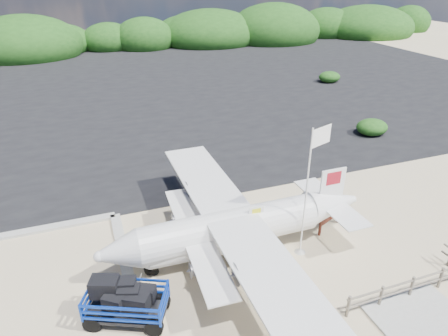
# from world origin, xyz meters

# --- Properties ---
(ground) EXTENTS (160.00, 160.00, 0.00)m
(ground) POSITION_xyz_m (0.00, 0.00, 0.00)
(ground) COLOR beige
(asphalt_apron) EXTENTS (90.00, 50.00, 0.04)m
(asphalt_apron) POSITION_xyz_m (0.00, 30.00, 0.00)
(asphalt_apron) COLOR #B2B2B2
(asphalt_apron) RESTS_ON ground
(lagoon) EXTENTS (9.00, 7.00, 0.40)m
(lagoon) POSITION_xyz_m (-9.00, 1.50, 0.00)
(lagoon) COLOR #B2B2B2
(lagoon) RESTS_ON ground
(walkway_pad) EXTENTS (3.50, 2.50, 0.10)m
(walkway_pad) POSITION_xyz_m (5.50, -6.00, 0.00)
(walkway_pad) COLOR #B2B2B2
(walkway_pad) RESTS_ON ground
(vegetation_band) EXTENTS (124.00, 8.00, 4.40)m
(vegetation_band) POSITION_xyz_m (0.00, 55.00, 0.00)
(vegetation_band) COLOR #B2B2B2
(vegetation_band) RESTS_ON ground
(fence) EXTENTS (6.40, 2.00, 1.10)m
(fence) POSITION_xyz_m (6.00, -5.00, 0.00)
(fence) COLOR #B2B2B2
(fence) RESTS_ON ground
(baggage_cart) EXTENTS (3.65, 2.98, 1.59)m
(baggage_cart) POSITION_xyz_m (-4.80, -2.26, 0.00)
(baggage_cart) COLOR #0B32AB
(baggage_cart) RESTS_ON ground
(flagpole) EXTENTS (1.34, 0.91, 6.19)m
(flagpole) POSITION_xyz_m (3.27, -1.00, 0.00)
(flagpole) COLOR white
(flagpole) RESTS_ON ground
(signboard) EXTENTS (1.78, 0.88, 1.53)m
(signboard) POSITION_xyz_m (5.58, 0.13, 0.00)
(signboard) COLOR #532217
(signboard) RESTS_ON ground
(crew_a) EXTENTS (0.71, 0.50, 1.85)m
(crew_a) POSITION_xyz_m (-2.22, 0.62, 0.92)
(crew_a) COLOR navy
(crew_a) RESTS_ON ground
(crew_b) EXTENTS (0.94, 0.81, 1.66)m
(crew_b) POSITION_xyz_m (1.54, 4.82, 0.83)
(crew_b) COLOR navy
(crew_b) RESTS_ON ground
(aircraft_large) EXTENTS (14.99, 14.99, 4.48)m
(aircraft_large) POSITION_xyz_m (13.26, 20.81, 0.00)
(aircraft_large) COLOR #B2B2B2
(aircraft_large) RESTS_ON ground
(aircraft_small) EXTENTS (7.12, 7.12, 2.46)m
(aircraft_small) POSITION_xyz_m (-6.33, 33.07, 0.00)
(aircraft_small) COLOR #B2B2B2
(aircraft_small) RESTS_ON ground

